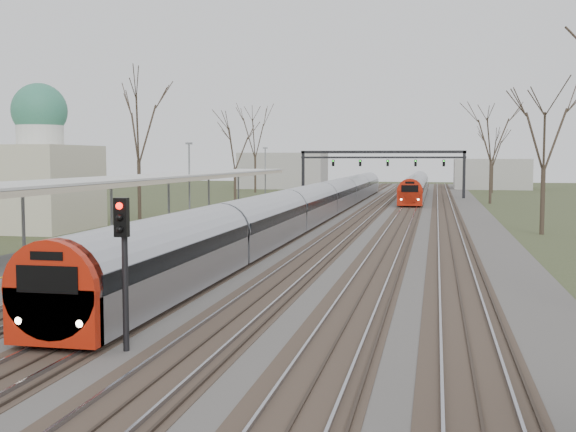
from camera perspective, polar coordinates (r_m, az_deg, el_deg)
name	(u,v)px	position (r m, az deg, el deg)	size (l,w,h in m)	color
track_bed	(356,216)	(63.52, 5.41, 0.02)	(24.00, 160.00, 0.22)	#474442
platform	(188,227)	(48.45, -7.89, -0.91)	(3.50, 69.00, 1.00)	#9E9B93
canopy	(162,178)	(44.02, -9.91, 2.99)	(4.10, 50.00, 3.11)	slate
dome_building	(19,178)	(54.25, -20.48, 2.84)	(10.00, 8.00, 10.30)	beige
signal_gantry	(382,160)	(93.19, 7.46, 4.43)	(21.00, 0.59, 6.08)	black
tree_west_far	(138,123)	(60.98, -11.76, 7.23)	(5.50, 5.50, 11.33)	#2D231C
tree_east_far	(545,125)	(50.47, 19.62, 6.80)	(5.00, 5.00, 10.30)	#2D231C
train_near	(322,200)	(62.17, 2.73, 1.24)	(2.62, 90.21, 3.05)	#A7AAB1
train_far	(416,186)	(96.09, 10.07, 2.36)	(2.62, 45.21, 3.05)	#A7AAB1
signal_post	(124,251)	(18.99, -12.87, -2.72)	(0.35, 0.45, 4.10)	black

